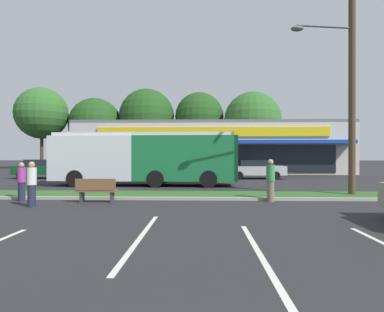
% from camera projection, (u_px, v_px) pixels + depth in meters
% --- Properties ---
extents(grass_median, '(56.00, 2.20, 0.12)m').
position_uv_depth(grass_median, '(206.00, 195.00, 14.33)').
color(grass_median, '#2D5B23').
rests_on(grass_median, ground_plane).
extents(curb_lip, '(56.00, 0.24, 0.12)m').
position_uv_depth(curb_lip, '(206.00, 199.00, 13.11)').
color(curb_lip, '#99968C').
rests_on(curb_lip, ground_plane).
extents(parking_stripe_1, '(0.12, 4.80, 0.01)m').
position_uv_depth(parking_stripe_1, '(141.00, 237.00, 7.16)').
color(parking_stripe_1, silver).
rests_on(parking_stripe_1, ground_plane).
extents(parking_stripe_2, '(0.12, 4.80, 0.01)m').
position_uv_depth(parking_stripe_2, '(260.00, 255.00, 5.86)').
color(parking_stripe_2, silver).
rests_on(parking_stripe_2, ground_plane).
extents(storefront_building, '(28.06, 13.48, 5.37)m').
position_uv_depth(storefront_building, '(211.00, 148.00, 36.35)').
color(storefront_building, '#BCB7AD').
rests_on(storefront_building, ground_plane).
extents(tree_far_left, '(7.12, 7.12, 11.30)m').
position_uv_depth(tree_far_left, '(42.00, 113.00, 43.76)').
color(tree_far_left, '#473323').
rests_on(tree_far_left, ground_plane).
extents(tree_left, '(7.57, 7.57, 10.17)m').
position_uv_depth(tree_left, '(95.00, 124.00, 45.52)').
color(tree_left, '#473323').
rests_on(tree_left, ground_plane).
extents(tree_mid_left, '(7.95, 7.95, 11.53)m').
position_uv_depth(tree_mid_left, '(147.00, 116.00, 45.64)').
color(tree_mid_left, '#473323').
rests_on(tree_mid_left, ground_plane).
extents(tree_mid, '(7.05, 7.05, 11.00)m').
position_uv_depth(tree_mid, '(199.00, 117.00, 45.49)').
color(tree_mid, '#473323').
rests_on(tree_mid, ground_plane).
extents(tree_mid_right, '(7.84, 7.84, 10.65)m').
position_uv_depth(tree_mid_right, '(253.00, 120.00, 43.35)').
color(tree_mid_right, '#473323').
rests_on(tree_mid_right, ground_plane).
extents(utility_pole, '(3.10, 2.39, 10.59)m').
position_uv_depth(utility_pole, '(349.00, 72.00, 14.15)').
color(utility_pole, '#4C3826').
rests_on(utility_pole, ground_plane).
extents(city_bus, '(11.37, 2.85, 3.25)m').
position_uv_depth(city_bus, '(145.00, 157.00, 19.55)').
color(city_bus, '#196638').
rests_on(city_bus, ground_plane).
extents(bus_stop_bench, '(1.60, 0.45, 0.95)m').
position_uv_depth(bus_stop_bench, '(96.00, 190.00, 12.44)').
color(bus_stop_bench, brown).
rests_on(bus_stop_bench, ground_plane).
extents(car_0, '(4.34, 1.97, 1.54)m').
position_uv_depth(car_0, '(43.00, 169.00, 25.60)').
color(car_0, '#0C3F1E').
rests_on(car_0, ground_plane).
extents(car_1, '(4.22, 1.88, 1.58)m').
position_uv_depth(car_1, '(175.00, 168.00, 26.11)').
color(car_1, navy).
rests_on(car_1, ground_plane).
extents(car_2, '(4.56, 1.90, 1.49)m').
position_uv_depth(car_2, '(255.00, 169.00, 25.11)').
color(car_2, '#B7B7BC').
rests_on(car_2, ground_plane).
extents(car_3, '(4.29, 1.89, 1.42)m').
position_uv_depth(car_3, '(98.00, 170.00, 24.97)').
color(car_3, slate).
rests_on(car_3, ground_plane).
extents(pedestrian_near_bench, '(0.33, 0.33, 1.65)m').
position_uv_depth(pedestrian_near_bench, '(32.00, 184.00, 11.41)').
color(pedestrian_near_bench, '#1E2338').
rests_on(pedestrian_near_bench, ground_plane).
extents(pedestrian_by_pole, '(0.35, 0.35, 1.71)m').
position_uv_depth(pedestrian_by_pole, '(271.00, 180.00, 12.71)').
color(pedestrian_by_pole, '#726651').
rests_on(pedestrian_by_pole, ground_plane).
extents(pedestrian_mid, '(0.32, 0.32, 1.58)m').
position_uv_depth(pedestrian_mid, '(22.00, 182.00, 12.91)').
color(pedestrian_mid, '#1E2338').
rests_on(pedestrian_mid, ground_plane).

